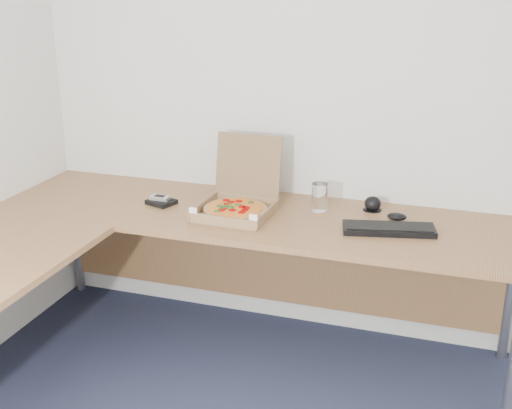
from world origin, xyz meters
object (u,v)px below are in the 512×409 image
(desk, at_px, (152,244))
(keyboard, at_px, (389,229))
(wallet, at_px, (161,202))
(pizza_box, at_px, (237,205))
(drinking_glass, at_px, (320,197))

(desk, height_order, keyboard, keyboard)
(desk, relative_size, keyboard, 6.24)
(keyboard, distance_m, wallet, 1.11)
(pizza_box, xyz_separation_m, wallet, (-0.40, 0.01, -0.03))
(pizza_box, height_order, wallet, pizza_box)
(drinking_glass, relative_size, wallet, 1.06)
(pizza_box, bearing_deg, drinking_glass, 26.24)
(drinking_glass, relative_size, keyboard, 0.34)
(drinking_glass, bearing_deg, desk, -137.29)
(desk, height_order, drinking_glass, drinking_glass)
(pizza_box, relative_size, keyboard, 0.97)
(pizza_box, distance_m, wallet, 0.40)
(pizza_box, bearing_deg, keyboard, 1.25)
(pizza_box, distance_m, drinking_glass, 0.40)
(desk, bearing_deg, pizza_box, 58.47)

